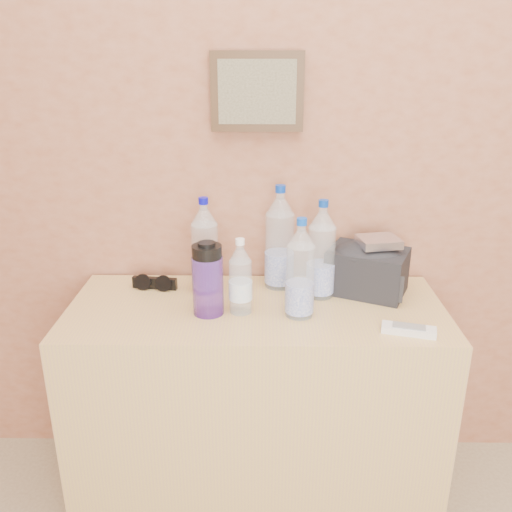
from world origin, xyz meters
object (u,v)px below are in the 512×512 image
(pet_large_d, at_px, (300,274))
(sunglasses, at_px, (155,283))
(ac_remote, at_px, (409,330))
(nalgene_bottle, at_px, (208,279))
(toiletry_bag, at_px, (367,268))
(foil_packet, at_px, (379,242))
(pet_small, at_px, (240,280))
(pet_large_c, at_px, (321,255))
(pet_large_a, at_px, (205,251))
(pet_large_b, at_px, (280,243))
(dresser, at_px, (256,405))

(pet_large_d, relative_size, sunglasses, 2.02)
(ac_remote, bearing_deg, nalgene_bottle, -176.96)
(toiletry_bag, relative_size, foil_packet, 1.93)
(pet_large_d, distance_m, sunglasses, 0.54)
(sunglasses, height_order, foil_packet, foil_packet)
(ac_remote, bearing_deg, pet_small, 179.66)
(pet_large_c, distance_m, foil_packet, 0.19)
(pet_large_c, bearing_deg, pet_small, -154.24)
(pet_large_a, distance_m, pet_large_b, 0.25)
(pet_large_a, bearing_deg, nalgene_bottle, -81.75)
(sunglasses, relative_size, foil_packet, 1.20)
(pet_small, bearing_deg, ac_remote, -15.06)
(toiletry_bag, bearing_deg, sunglasses, -157.06)
(sunglasses, xyz_separation_m, toiletry_bag, (0.72, -0.01, 0.07))
(pet_large_a, height_order, pet_large_c, pet_large_c)
(pet_large_b, distance_m, toiletry_bag, 0.31)
(pet_small, xyz_separation_m, ac_remote, (0.49, -0.13, -0.10))
(nalgene_bottle, xyz_separation_m, foil_packet, (0.55, 0.16, 0.07))
(pet_large_c, relative_size, nalgene_bottle, 1.41)
(sunglasses, relative_size, toiletry_bag, 0.62)
(ac_remote, bearing_deg, toiletry_bag, 118.92)
(pet_large_a, xyz_separation_m, pet_large_b, (0.25, 0.04, 0.01))
(foil_packet, bearing_deg, pet_large_c, -173.03)
(pet_large_b, relative_size, nalgene_bottle, 1.53)
(sunglasses, bearing_deg, pet_large_b, 11.79)
(pet_large_d, xyz_separation_m, pet_small, (-0.18, 0.02, -0.03))
(dresser, relative_size, sunglasses, 7.79)
(pet_large_d, height_order, nalgene_bottle, pet_large_d)
(dresser, relative_size, pet_large_c, 3.67)
(toiletry_bag, bearing_deg, pet_large_a, -156.05)
(dresser, relative_size, pet_large_d, 3.85)
(pet_small, height_order, sunglasses, pet_small)
(foil_packet, bearing_deg, ac_remote, -80.74)
(dresser, bearing_deg, pet_large_c, 22.65)
(dresser, bearing_deg, pet_large_d, -23.22)
(pet_large_a, height_order, nalgene_bottle, pet_large_a)
(dresser, xyz_separation_m, toiletry_bag, (0.37, 0.12, 0.46))
(nalgene_bottle, height_order, sunglasses, nalgene_bottle)
(pet_large_b, relative_size, pet_small, 1.48)
(toiletry_bag, bearing_deg, foil_packet, 3.92)
(dresser, relative_size, pet_large_a, 3.70)
(ac_remote, bearing_deg, pet_large_a, 169.38)
(pet_large_b, bearing_deg, foil_packet, -9.62)
(dresser, xyz_separation_m, nalgene_bottle, (-0.15, -0.05, 0.49))
(nalgene_bottle, bearing_deg, ac_remote, -11.68)
(pet_large_d, bearing_deg, foil_packet, 32.43)
(pet_large_b, bearing_deg, dresser, -115.01)
(pet_large_b, distance_m, pet_small, 0.24)
(dresser, bearing_deg, foil_packet, 15.56)
(pet_large_a, distance_m, pet_large_d, 0.36)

